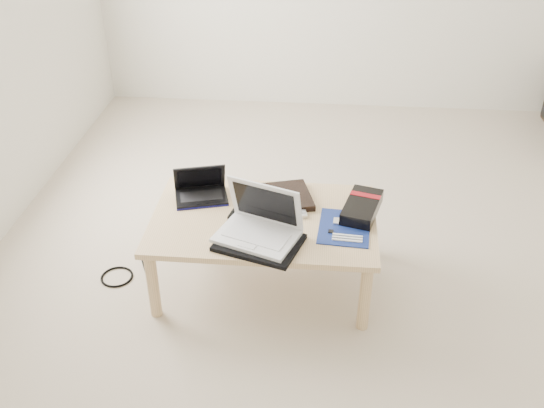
# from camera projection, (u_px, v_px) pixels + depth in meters

# --- Properties ---
(ground) EXTENTS (4.00, 4.00, 0.00)m
(ground) POSITION_uv_depth(u_px,v_px,m) (349.00, 245.00, 3.45)
(ground) COLOR #C4B49F
(ground) RESTS_ON ground
(coffee_table) EXTENTS (1.10, 0.70, 0.40)m
(coffee_table) POSITION_uv_depth(u_px,v_px,m) (264.00, 225.00, 3.00)
(coffee_table) COLOR tan
(coffee_table) RESTS_ON ground
(book) EXTENTS (0.39, 0.35, 0.03)m
(book) POSITION_uv_depth(u_px,v_px,m) (278.00, 198.00, 3.09)
(book) COLOR black
(book) RESTS_ON coffee_table
(netbook) EXTENTS (0.30, 0.25, 0.18)m
(netbook) POSITION_uv_depth(u_px,v_px,m) (201.00, 191.00, 3.11)
(netbook) COLOR black
(netbook) RESTS_ON coffee_table
(tablet) EXTENTS (0.29, 0.25, 0.01)m
(tablet) POSITION_uv_depth(u_px,v_px,m) (259.00, 212.00, 3.00)
(tablet) COLOR black
(tablet) RESTS_ON coffee_table
(remote) EXTENTS (0.10, 0.23, 0.02)m
(remote) POSITION_uv_depth(u_px,v_px,m) (299.00, 205.00, 3.05)
(remote) COLOR silver
(remote) RESTS_ON coffee_table
(neoprene_sleeve) EXTENTS (0.44, 0.37, 0.02)m
(neoprene_sleeve) POSITION_uv_depth(u_px,v_px,m) (259.00, 243.00, 2.78)
(neoprene_sleeve) COLOR black
(neoprene_sleeve) RESTS_ON coffee_table
(white_laptop) EXTENTS (0.43, 0.36, 0.26)m
(white_laptop) POSITION_uv_depth(u_px,v_px,m) (260.00, 225.00, 2.79)
(white_laptop) COLOR silver
(white_laptop) RESTS_ON neoprene_sleeve
(motherboard) EXTENTS (0.26, 0.32, 0.01)m
(motherboard) POSITION_uv_depth(u_px,v_px,m) (345.00, 228.00, 2.89)
(motherboard) COLOR #0D1756
(motherboard) RESTS_ON coffee_table
(gpu_box) EXTENTS (0.23, 0.33, 0.07)m
(gpu_box) POSITION_uv_depth(u_px,v_px,m) (362.00, 207.00, 2.99)
(gpu_box) COLOR black
(gpu_box) RESTS_ON coffee_table
(cable_coil) EXTENTS (0.11, 0.11, 0.01)m
(cable_coil) POSITION_uv_depth(u_px,v_px,m) (236.00, 222.00, 2.92)
(cable_coil) COLOR black
(cable_coil) RESTS_ON coffee_table
(floor_cable_coil) EXTENTS (0.17, 0.17, 0.01)m
(floor_cable_coil) POSITION_uv_depth(u_px,v_px,m) (117.00, 277.00, 3.20)
(floor_cable_coil) COLOR black
(floor_cable_coil) RESTS_ON ground
(floor_cable_trail) EXTENTS (0.15, 0.32, 0.01)m
(floor_cable_trail) POSITION_uv_depth(u_px,v_px,m) (145.00, 269.00, 3.26)
(floor_cable_trail) COLOR black
(floor_cable_trail) RESTS_ON ground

